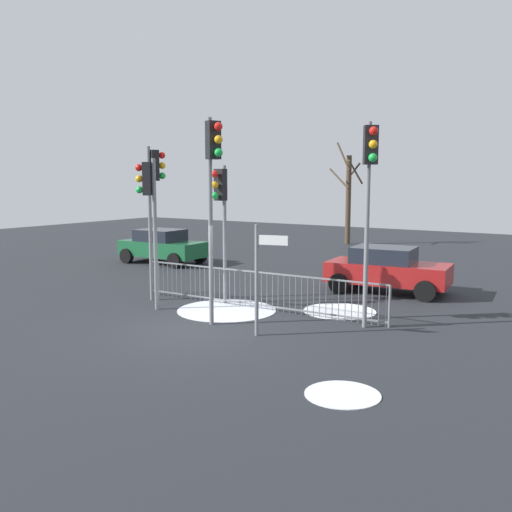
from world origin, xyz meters
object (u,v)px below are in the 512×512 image
at_px(traffic_light_rear_right, 154,188).
at_px(traffic_light_mid_left, 149,200).
at_px(traffic_light_foreground_left, 221,203).
at_px(traffic_light_mid_right, 370,179).
at_px(direction_sign_post, 260,273).
at_px(car_red_mid, 387,269).
at_px(traffic_light_foreground_right, 213,175).
at_px(car_green_far, 162,246).
at_px(bare_tree_left, 348,196).

relative_size(traffic_light_rear_right, traffic_light_mid_left, 1.09).
distance_m(traffic_light_foreground_left, traffic_light_mid_right, 4.67).
distance_m(direction_sign_post, car_red_mid, 6.58).
relative_size(traffic_light_mid_right, traffic_light_mid_left, 1.19).
xyz_separation_m(traffic_light_foreground_right, car_green_far, (-8.31, 7.18, -2.95)).
relative_size(traffic_light_mid_right, car_red_mid, 1.26).
bearing_deg(bare_tree_left, car_green_far, -108.76).
height_order(car_green_far, bare_tree_left, bare_tree_left).
xyz_separation_m(direction_sign_post, car_green_far, (-9.76, 7.35, -0.71)).
distance_m(traffic_light_foreground_left, direction_sign_post, 3.87).
relative_size(traffic_light_foreground_left, direction_sign_post, 1.54).
relative_size(traffic_light_foreground_left, car_green_far, 1.05).
bearing_deg(car_red_mid, traffic_light_foreground_left, -134.66).
bearing_deg(traffic_light_mid_right, traffic_light_foreground_left, -38.56).
height_order(traffic_light_mid_left, direction_sign_post, traffic_light_mid_left).
relative_size(traffic_light_mid_left, direction_sign_post, 1.61).
bearing_deg(direction_sign_post, traffic_light_mid_right, 33.59).
relative_size(traffic_light_mid_right, bare_tree_left, 0.87).
bearing_deg(traffic_light_foreground_left, traffic_light_mid_right, 179.51).
height_order(car_red_mid, car_green_far, same).
xyz_separation_m(traffic_light_mid_right, car_red_mid, (-1.15, 4.57, -2.86)).
relative_size(car_red_mid, car_green_far, 1.03).
bearing_deg(traffic_light_foreground_left, traffic_light_foreground_right, 125.90).
xyz_separation_m(traffic_light_foreground_right, traffic_light_mid_left, (-2.55, 0.45, -0.65)).
relative_size(car_red_mid, bare_tree_left, 0.70).
distance_m(traffic_light_mid_left, direction_sign_post, 4.35).
height_order(traffic_light_foreground_right, car_green_far, traffic_light_foreground_right).
height_order(traffic_light_mid_left, car_red_mid, traffic_light_mid_left).
height_order(traffic_light_mid_left, bare_tree_left, bare_tree_left).
xyz_separation_m(traffic_light_rear_right, car_green_far, (-4.97, 5.70, -2.58)).
distance_m(direction_sign_post, bare_tree_left, 19.46).
bearing_deg(traffic_light_mid_right, direction_sign_post, 12.09).
bearing_deg(bare_tree_left, traffic_light_mid_right, -64.70).
bearing_deg(traffic_light_mid_right, traffic_light_foreground_right, -6.19).
distance_m(traffic_light_foreground_left, car_red_mid, 5.89).
height_order(direction_sign_post, bare_tree_left, bare_tree_left).
bearing_deg(traffic_light_foreground_left, traffic_light_mid_left, 56.75).
xyz_separation_m(traffic_light_rear_right, traffic_light_mid_left, (0.79, -1.03, -0.28)).
bearing_deg(car_red_mid, traffic_light_mid_left, -134.03).
xyz_separation_m(traffic_light_mid_left, direction_sign_post, (4.00, -0.63, -1.60)).
height_order(traffic_light_mid_left, car_green_far, traffic_light_mid_left).
bearing_deg(traffic_light_rear_right, traffic_light_foreground_right, 3.13).
bearing_deg(car_green_far, traffic_light_rear_right, -50.14).
bearing_deg(car_green_far, traffic_light_mid_right, -26.29).
xyz_separation_m(traffic_light_mid_right, traffic_light_mid_left, (-5.84, -1.31, -0.56)).
relative_size(traffic_light_foreground_right, direction_sign_post, 1.96).
bearing_deg(car_green_far, bare_tree_left, 70.01).
bearing_deg(bare_tree_left, traffic_light_mid_left, -83.67).
distance_m(traffic_light_mid_right, direction_sign_post, 3.43).
xyz_separation_m(traffic_light_foreground_right, car_red_mid, (2.13, 6.33, -2.95)).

